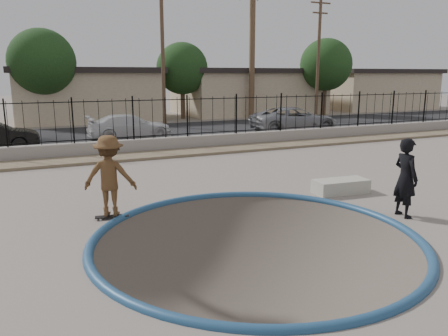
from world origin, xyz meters
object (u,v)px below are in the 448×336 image
Objects in this scene: skateboard at (112,216)px; videographer at (406,178)px; car_d at (294,119)px; car_c at (130,127)px; skater at (110,180)px; concrete_ledge at (341,186)px.

videographer reaches higher than skateboard.
car_c is at bearing 88.04° from car_d.
videographer is (6.55, -2.75, 0.00)m from skater.
car_c is at bearing 15.85° from videographer.
car_c is (3.30, 12.93, -0.28)m from skater.
skateboard is at bearing 137.15° from car_d.
videographer is (6.55, -2.75, 0.91)m from skateboard.
skater is at bearing 98.98° from skateboard.
skateboard is at bearing 113.24° from skater.
videographer reaches higher than car_d.
skater reaches higher than car_c.
skater is 0.43× the size of car_c.
car_d reaches higher than concrete_ledge.
concrete_ledge is 13.73m from car_c.
car_c is (3.30, 12.93, 0.63)m from skateboard.
car_d is (12.92, 11.80, -0.19)m from skater.
skater is 2.37× the size of skateboard.
skateboard is 0.18× the size of car_c.
car_c reaches higher than skateboard.
skater is 1.20× the size of concrete_ledge.
skater reaches higher than concrete_ledge.
videographer reaches higher than skater.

